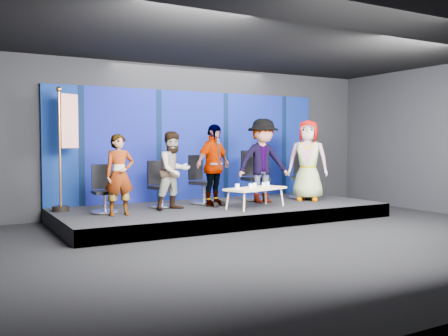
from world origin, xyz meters
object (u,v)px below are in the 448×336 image
Objects in this scene: mug_e at (267,184)px; chair_c at (202,188)px; panelist_a at (119,175)px; coffee_table at (256,189)px; mug_c at (255,185)px; chair_a at (104,197)px; mug_a at (237,186)px; panelist_c at (213,165)px; chair_e at (302,182)px; panelist_b at (174,171)px; panelist_e at (308,160)px; chair_d at (254,184)px; mug_b at (251,186)px; mug_d at (264,185)px; chair_b at (160,192)px; panelist_d at (263,161)px; flag_stand at (66,146)px.

chair_c is at bearing 137.47° from mug_e.
panelist_a reaches higher than coffee_table.
mug_c is at bearing 69.79° from coffee_table.
chair_a reaches higher than mug_a.
panelist_c is 2.73m from chair_e.
panelist_b is 3.42m from panelist_e.
chair_c is 1.26m from mug_a.
chair_d is 1.61m from mug_b.
chair_e is 1.80m from mug_e.
mug_d is (-1.77, -0.93, 0.09)m from chair_e.
panelist_b is 17.19× the size of mug_d.
chair_b is at bearing 35.05° from panelist_a.
coffee_table is at bearing -121.82° from panelist_e.
chair_a is 0.50× the size of panelist_d.
panelist_b reaches higher than panelist_a.
coffee_table is 0.26m from mug_d.
chair_a is 0.80× the size of chair_d.
chair_a is 0.87× the size of chair_c.
panelist_b is 1.20m from chair_c.
panelist_a is 1.41× the size of chair_c.
mug_b reaches higher than mug_d.
mug_e is (0.18, 0.12, 0.00)m from mug_d.
chair_c is (2.16, 0.85, -0.41)m from panelist_a.
panelist_c is at bearing -34.79° from chair_b.
panelist_a is 15.95× the size of mug_e.
panelist_a is 0.87× the size of panelist_c.
chair_c is 1.40m from chair_d.
chair_c reaches higher than mug_d.
panelist_b is 2.45m from chair_d.
mug_e is (0.39, 0.10, 0.00)m from mug_c.
chair_d is at bearing -23.37° from chair_c.
panelist_a is at bearing -80.17° from flag_stand.
panelist_a is at bearing 177.60° from panelist_b.
panelist_a is 1.48m from flag_stand.
flag_stand is at bearing 159.42° from mug_d.
chair_e is at bearing 24.61° from mug_c.
panelist_b is at bearing 164.25° from mug_d.
coffee_table is (0.65, -0.67, -0.49)m from panelist_c.
panelist_e is at bearing -72.46° from chair_e.
panelist_a reaches higher than chair_b.
panelist_d is at bearing 67.09° from mug_e.
panelist_d is (1.28, 0.01, 0.07)m from panelist_c.
flag_stand reaches higher than mug_d.
mug_b is (1.51, -1.20, 0.15)m from chair_b.
panelist_c is at bearing -8.70° from panelist_b.
flag_stand is (-3.09, 1.55, 0.84)m from mug_a.
chair_b is at bearing 150.30° from mug_c.
panelist_d is (2.25, 0.10, 0.16)m from panelist_b.
coffee_table is (-2.02, -0.99, 0.01)m from chair_e.
coffee_table is 0.50m from mug_a.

